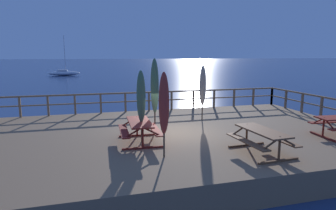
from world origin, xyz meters
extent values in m
plane|color=navy|center=(0.00, 0.00, 0.00)|extent=(600.00, 600.00, 0.00)
cube|color=#846647|center=(0.00, 0.00, 0.43)|extent=(16.18, 9.86, 0.87)
cube|color=brown|center=(0.00, 4.78, 1.92)|extent=(15.88, 0.09, 0.08)
cube|color=brown|center=(0.00, 4.78, 1.44)|extent=(15.88, 0.07, 0.06)
cube|color=brown|center=(-6.62, 4.78, 1.39)|extent=(0.10, 0.10, 1.05)
cube|color=brown|center=(-5.29, 4.78, 1.39)|extent=(0.10, 0.10, 1.05)
cube|color=brown|center=(-3.97, 4.78, 1.39)|extent=(0.10, 0.10, 1.05)
cube|color=brown|center=(-2.65, 4.78, 1.39)|extent=(0.10, 0.10, 1.05)
cube|color=brown|center=(-1.32, 4.78, 1.39)|extent=(0.10, 0.10, 1.05)
cube|color=brown|center=(0.00, 4.78, 1.39)|extent=(0.10, 0.10, 1.05)
cube|color=brown|center=(1.32, 4.78, 1.39)|extent=(0.10, 0.10, 1.05)
cube|color=brown|center=(2.65, 4.78, 1.39)|extent=(0.10, 0.10, 1.05)
cube|color=brown|center=(3.97, 4.78, 1.39)|extent=(0.10, 0.10, 1.05)
cube|color=brown|center=(5.29, 4.78, 1.39)|extent=(0.10, 0.10, 1.05)
cube|color=brown|center=(6.62, 4.78, 1.39)|extent=(0.10, 0.10, 1.05)
cube|color=brown|center=(7.94, 4.78, 1.39)|extent=(0.10, 0.10, 1.05)
cube|color=brown|center=(7.94, 0.00, 1.92)|extent=(0.09, 9.56, 0.08)
cube|color=brown|center=(7.94, 0.00, 1.44)|extent=(0.07, 9.56, 0.06)
cube|color=brown|center=(7.94, 0.68, 1.39)|extent=(0.10, 0.10, 1.05)
cube|color=brown|center=(7.94, 2.05, 1.39)|extent=(0.10, 0.10, 1.05)
cube|color=brown|center=(7.94, 3.41, 1.39)|extent=(0.10, 0.10, 1.05)
cube|color=brown|center=(7.94, 4.78, 1.39)|extent=(0.10, 0.10, 1.05)
cube|color=maroon|center=(-1.54, -0.99, 1.61)|extent=(0.84, 1.98, 0.05)
cube|color=maroon|center=(-0.98, -1.01, 1.31)|extent=(0.36, 1.96, 0.04)
cube|color=maroon|center=(-2.09, -0.97, 1.31)|extent=(0.36, 1.96, 0.04)
cube|color=maroon|center=(-1.57, -1.78, 0.90)|extent=(1.40, 0.14, 0.06)
cylinder|color=maroon|center=(-1.57, -1.78, 1.24)|extent=(0.07, 0.07, 0.74)
cylinder|color=maroon|center=(-1.29, -1.79, 1.46)|extent=(0.63, 0.08, 0.37)
cylinder|color=maroon|center=(-1.85, -1.77, 1.46)|extent=(0.63, 0.08, 0.37)
cube|color=maroon|center=(-1.50, -0.20, 0.90)|extent=(1.40, 0.14, 0.06)
cylinder|color=maroon|center=(-1.50, -0.20, 1.24)|extent=(0.07, 0.07, 0.74)
cylinder|color=maroon|center=(-1.22, -0.21, 1.46)|extent=(0.63, 0.08, 0.37)
cylinder|color=maroon|center=(-1.78, -0.19, 1.46)|extent=(0.63, 0.08, 0.37)
cube|color=maroon|center=(6.14, -1.76, 1.31)|extent=(1.92, 0.45, 0.04)
cube|color=maroon|center=(5.32, -2.25, 0.90)|extent=(0.20, 1.40, 0.06)
cylinder|color=maroon|center=(5.32, -2.25, 1.24)|extent=(0.07, 0.07, 0.74)
cylinder|color=maroon|center=(5.30, -2.53, 1.46)|extent=(0.11, 0.63, 0.37)
cylinder|color=maroon|center=(5.35, -1.97, 1.46)|extent=(0.11, 0.63, 0.37)
cube|color=brown|center=(2.01, -3.22, 1.61)|extent=(0.89, 2.05, 0.05)
cube|color=brown|center=(2.57, -3.18, 1.31)|extent=(0.41, 2.02, 0.04)
cube|color=brown|center=(1.45, -3.26, 1.31)|extent=(0.41, 2.02, 0.04)
cube|color=brown|center=(2.07, -4.04, 0.90)|extent=(1.40, 0.17, 0.06)
cylinder|color=brown|center=(2.07, -4.04, 1.24)|extent=(0.07, 0.07, 0.74)
cylinder|color=brown|center=(2.34, -4.02, 1.46)|extent=(0.63, 0.10, 0.37)
cylinder|color=brown|center=(1.79, -4.06, 1.46)|extent=(0.63, 0.10, 0.37)
cube|color=brown|center=(1.96, -2.40, 0.90)|extent=(1.40, 0.17, 0.06)
cylinder|color=brown|center=(1.96, -2.40, 1.24)|extent=(0.07, 0.07, 0.74)
cylinder|color=brown|center=(2.24, -2.38, 1.46)|extent=(0.63, 0.10, 0.37)
cylinder|color=brown|center=(1.68, -2.42, 1.46)|extent=(0.63, 0.10, 0.37)
cylinder|color=#4C3828|center=(-1.47, -1.02, 2.09)|extent=(0.06, 0.06, 2.45)
ellipsoid|color=#4C704C|center=(-1.47, -1.02, 2.52)|extent=(0.32, 0.32, 1.86)
cylinder|color=#2D432D|center=(-1.47, -1.02, 2.38)|extent=(0.21, 0.21, 0.05)
cone|color=#4C3828|center=(-1.47, -1.02, 3.38)|extent=(0.10, 0.10, 0.14)
cylinder|color=#4C3828|center=(1.97, 1.72, 2.11)|extent=(0.06, 0.06, 2.49)
ellipsoid|color=tan|center=(1.97, 1.72, 2.55)|extent=(0.32, 0.32, 1.89)
cylinder|color=#71614F|center=(1.97, 1.72, 2.41)|extent=(0.21, 0.21, 0.05)
cone|color=#4C3828|center=(1.97, 1.72, 3.42)|extent=(0.10, 0.10, 0.14)
cylinder|color=#4C3828|center=(-0.75, -0.01, 2.28)|extent=(0.06, 0.06, 2.83)
ellipsoid|color=#4C704C|center=(-0.75, -0.01, 2.78)|extent=(0.32, 0.32, 2.15)
cylinder|color=#2D432D|center=(-0.75, -0.01, 2.62)|extent=(0.21, 0.21, 0.05)
cone|color=#4C3828|center=(-0.75, -0.01, 3.76)|extent=(0.10, 0.10, 0.14)
cylinder|color=#4C3828|center=(-1.09, -2.76, 2.11)|extent=(0.06, 0.06, 2.48)
ellipsoid|color=#A33328|center=(-1.09, -2.76, 2.55)|extent=(0.32, 0.32, 1.89)
cylinder|color=maroon|center=(-1.09, -2.76, 2.41)|extent=(0.21, 0.21, 0.05)
cone|color=#4C3828|center=(-1.09, -2.76, 3.42)|extent=(0.10, 0.10, 0.14)
ellipsoid|color=silver|center=(-7.74, 49.19, 0.45)|extent=(6.07, 1.93, 0.90)
cube|color=silver|center=(-8.04, 49.21, 0.95)|extent=(1.84, 1.17, 0.36)
cylinder|color=silver|center=(-7.44, 49.18, 4.22)|extent=(0.10, 0.10, 7.00)
camera|label=1|loc=(-3.23, -11.02, 3.97)|focal=31.01mm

